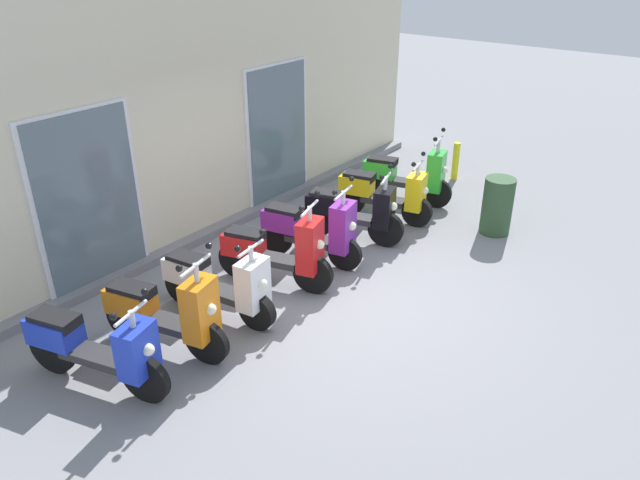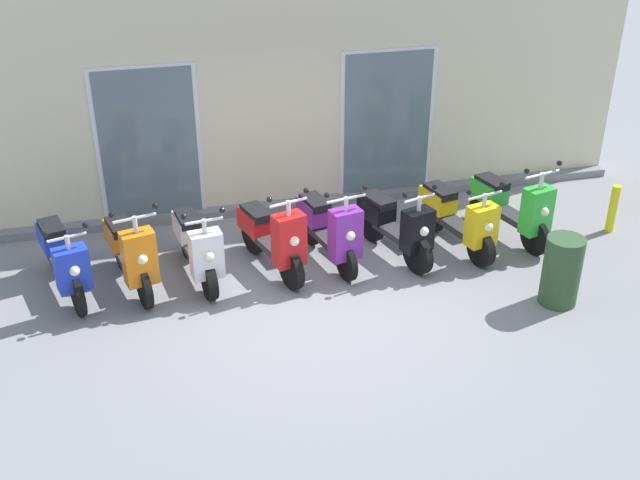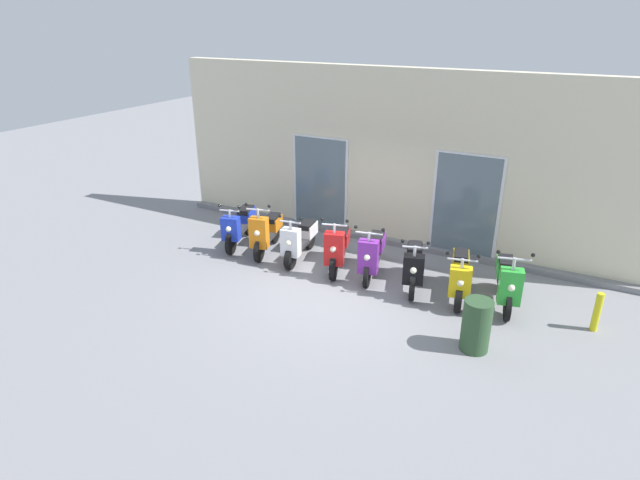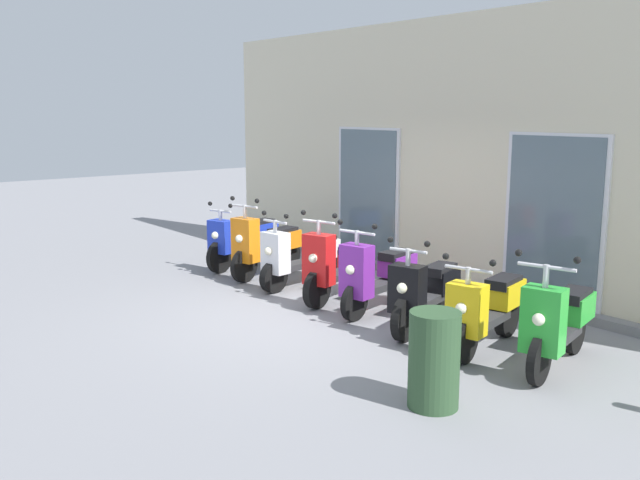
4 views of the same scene
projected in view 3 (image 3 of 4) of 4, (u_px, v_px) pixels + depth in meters
name	position (u px, v px, depth m)	size (l,w,h in m)	color
ground_plane	(337.00, 288.00, 10.26)	(40.00, 40.00, 0.00)	gray
storefront_facade	(393.00, 161.00, 11.76)	(10.98, 0.50, 3.91)	beige
scooter_blue	(240.00, 225.00, 12.07)	(0.73, 1.65, 1.14)	black
scooter_orange	(266.00, 231.00, 11.62)	(0.70, 1.54, 1.30)	black
scooter_white	(300.00, 239.00, 11.35)	(0.58, 1.57, 1.16)	black
scooter_red	(338.00, 247.00, 10.87)	(0.75, 1.55, 1.29)	black
scooter_purple	(372.00, 253.00, 10.56)	(0.67, 1.52, 1.25)	black
scooter_black	(414.00, 265.00, 10.15)	(0.73, 1.53, 1.18)	black
scooter_yellow	(460.00, 275.00, 9.79)	(0.72, 1.56, 1.12)	black
scooter_green	(507.00, 281.00, 9.47)	(0.74, 1.57, 1.28)	black
curb_bollard	(597.00, 312.00, 8.77)	(0.12, 0.12, 0.70)	yellow
trash_bin	(476.00, 325.00, 8.23)	(0.45, 0.45, 0.87)	#2D4C2D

